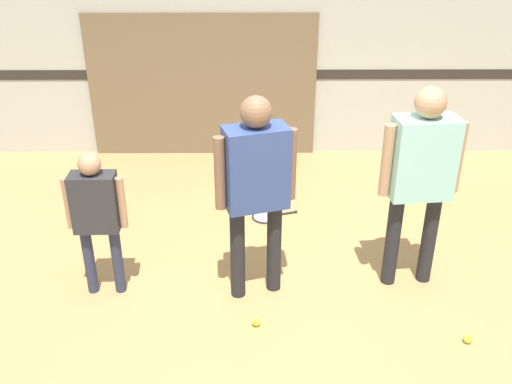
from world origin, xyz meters
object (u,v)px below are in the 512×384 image
object	(u,v)px
tennis_ball_near_instructor	(256,322)
tennis_ball_stray_left	(468,339)
tennis_ball_by_spare_racket	(278,208)
person_instructor	(256,178)
person_student_right	(421,168)
racket_spare_on_floor	(267,216)
person_student_left	(96,210)

from	to	relation	value
tennis_ball_near_instructor	tennis_ball_stray_left	size ratio (longest dim) A/B	1.00
tennis_ball_by_spare_racket	tennis_ball_near_instructor	bearing A→B (deg)	-97.58
person_instructor	tennis_ball_near_instructor	xyz separation A→B (m)	(-0.00, -0.44, -1.02)
tennis_ball_stray_left	tennis_ball_near_instructor	bearing A→B (deg)	172.67
person_student_right	tennis_ball_by_spare_racket	xyz separation A→B (m)	(-1.05, 1.24, -1.03)
person_student_right	racket_spare_on_floor	xyz separation A→B (m)	(-1.17, 1.11, -1.05)
person_student_right	tennis_ball_stray_left	bearing A→B (deg)	103.68
racket_spare_on_floor	tennis_ball_by_spare_racket	bearing A→B (deg)	31.72
person_instructor	tennis_ball_by_spare_racket	world-z (taller)	person_instructor
person_student_left	tennis_ball_stray_left	distance (m)	2.99
tennis_ball_near_instructor	tennis_ball_by_spare_racket	bearing A→B (deg)	82.42
racket_spare_on_floor	tennis_ball_stray_left	world-z (taller)	tennis_ball_stray_left
person_student_left	tennis_ball_by_spare_racket	distance (m)	2.16
person_student_left	tennis_ball_by_spare_racket	size ratio (longest dim) A/B	19.04
person_instructor	tennis_ball_by_spare_racket	xyz separation A→B (m)	(0.24, 1.38, -1.02)
person_student_right	racket_spare_on_floor	distance (m)	1.92
person_student_right	tennis_ball_near_instructor	xyz separation A→B (m)	(-1.29, -0.59, -1.03)
person_student_left	person_student_right	bearing A→B (deg)	1.74
person_instructor	tennis_ball_by_spare_racket	distance (m)	1.74
person_instructor	tennis_ball_by_spare_racket	size ratio (longest dim) A/B	25.75
person_student_left	person_student_right	distance (m)	2.56
person_student_left	tennis_ball_by_spare_racket	bearing A→B (deg)	41.36
person_student_left	tennis_ball_by_spare_racket	xyz separation A→B (m)	(1.49, 1.37, -0.74)
person_student_right	tennis_ball_near_instructor	size ratio (longest dim) A/B	26.08
tennis_ball_stray_left	racket_spare_on_floor	bearing A→B (deg)	127.34
tennis_ball_near_instructor	tennis_ball_by_spare_racket	distance (m)	1.84
racket_spare_on_floor	tennis_ball_near_instructor	xyz separation A→B (m)	(-0.12, -1.69, 0.02)
person_instructor	racket_spare_on_floor	size ratio (longest dim) A/B	3.29
tennis_ball_near_instructor	tennis_ball_stray_left	world-z (taller)	same
person_student_left	racket_spare_on_floor	distance (m)	2.00
person_instructor	person_student_right	xyz separation A→B (m)	(1.29, 0.14, 0.01)
person_student_right	person_instructor	bearing A→B (deg)	0.75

